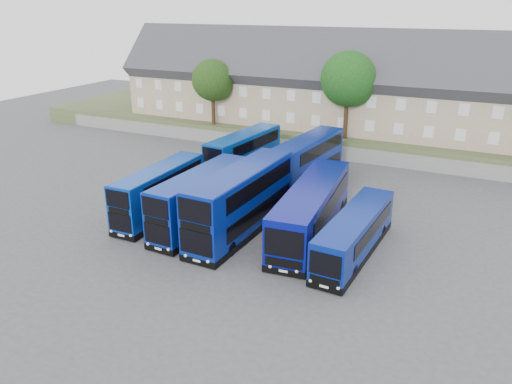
% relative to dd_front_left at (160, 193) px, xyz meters
% --- Properties ---
extents(ground, '(120.00, 120.00, 0.00)m').
position_rel_dd_front_left_xyz_m(ground, '(6.27, -3.41, -1.90)').
color(ground, '#48484D').
rests_on(ground, ground).
extents(retaining_wall, '(70.00, 0.40, 1.50)m').
position_rel_dd_front_left_xyz_m(retaining_wall, '(6.27, 20.59, -1.15)').
color(retaining_wall, slate).
rests_on(retaining_wall, ground).
extents(earth_bank, '(80.00, 20.00, 2.00)m').
position_rel_dd_front_left_xyz_m(earth_bank, '(6.27, 30.59, -0.90)').
color(earth_bank, '#49522E').
rests_on(earth_bank, ground).
extents(terrace_row, '(48.00, 10.40, 11.20)m').
position_rel_dd_front_left_xyz_m(terrace_row, '(3.27, 26.59, 4.70)').
color(terrace_row, tan).
rests_on(terrace_row, earth_bank).
extents(dd_front_left, '(2.35, 9.79, 3.87)m').
position_rel_dd_front_left_xyz_m(dd_front_left, '(0.00, 0.00, 0.00)').
color(dd_front_left, '#083298').
rests_on(dd_front_left, ground).
extents(dd_front_mid, '(2.81, 10.52, 4.14)m').
position_rel_dd_front_left_xyz_m(dd_front_mid, '(3.84, -0.22, 0.13)').
color(dd_front_mid, navy).
rests_on(dd_front_mid, ground).
extents(dd_front_right, '(3.12, 11.93, 4.71)m').
position_rel_dd_front_left_xyz_m(dd_front_right, '(7.02, 0.20, 0.42)').
color(dd_front_right, navy).
rests_on(dd_front_right, ground).
extents(dd_rear_left, '(3.35, 10.42, 4.07)m').
position_rel_dd_front_left_xyz_m(dd_rear_left, '(1.37, 11.64, 0.10)').
color(dd_rear_left, '#0940A5').
rests_on(dd_rear_left, ground).
extents(dd_rear_right, '(3.57, 10.98, 4.29)m').
position_rel_dd_front_left_xyz_m(dd_rear_right, '(7.70, 11.90, 0.21)').
color(dd_rear_right, navy).
rests_on(dd_rear_right, ground).
extents(coach_east_a, '(3.97, 13.46, 3.63)m').
position_rel_dd_front_left_xyz_m(coach_east_a, '(11.68, 2.05, -0.12)').
color(coach_east_a, '#060F7E').
rests_on(coach_east_a, ground).
extents(coach_east_b, '(2.82, 10.81, 2.92)m').
position_rel_dd_front_left_xyz_m(coach_east_b, '(15.37, 0.17, -0.47)').
color(coach_east_b, navy).
rests_on(coach_east_b, ground).
extents(tree_west, '(4.80, 4.80, 7.65)m').
position_rel_dd_front_left_xyz_m(tree_west, '(-7.59, 21.69, 5.15)').
color(tree_west, '#382314').
rests_on(tree_west, earth_bank).
extents(tree_mid, '(5.76, 5.76, 9.18)m').
position_rel_dd_front_left_xyz_m(tree_mid, '(8.41, 22.19, 6.17)').
color(tree_mid, '#382314').
rests_on(tree_mid, earth_bank).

